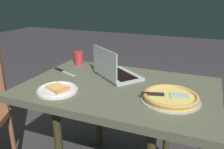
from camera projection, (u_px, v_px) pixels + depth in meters
name	position (u px, v px, depth m)	size (l,w,h in m)	color
dining_table	(119.00, 96.00, 1.52)	(1.22, 0.81, 0.72)	#545642
laptop	(114.00, 71.00, 1.63)	(0.39, 0.38, 0.21)	#AEB9B9
pizza_plate	(58.00, 90.00, 1.40)	(0.24, 0.24, 0.04)	silver
pizza_tray	(171.00, 97.00, 1.29)	(0.33, 0.33, 0.04)	#AAA09F
table_knife	(62.00, 71.00, 1.76)	(0.23, 0.11, 0.01)	#BBBEBA
drink_cup	(79.00, 58.00, 1.93)	(0.08, 0.08, 0.10)	red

